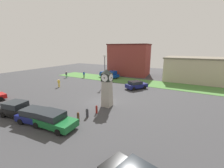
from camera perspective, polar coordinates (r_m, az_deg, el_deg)
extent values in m
plane|color=#38383A|center=(21.33, -3.31, -6.96)|extent=(79.82, 79.82, 0.00)
cube|color=#9E998F|center=(19.93, -1.87, -7.43)|extent=(1.19, 1.19, 0.68)
cube|color=#9E998E|center=(19.69, -1.89, -5.60)|extent=(1.14, 1.14, 0.68)
cube|color=#9B968C|center=(19.48, -1.90, -3.73)|extent=(1.10, 1.10, 0.68)
cube|color=#9C978C|center=(19.29, -1.92, -1.81)|extent=(1.05, 1.05, 0.68)
cube|color=#9F9A90|center=(19.12, -1.94, 0.14)|extent=(1.01, 1.01, 0.68)
cube|color=black|center=(18.94, -1.96, 2.61)|extent=(1.13, 1.13, 1.00)
cylinder|color=white|center=(19.43, -1.05, 2.90)|extent=(0.92, 0.04, 0.92)
cube|color=black|center=(19.45, -1.01, 2.91)|extent=(0.06, 0.13, 0.20)
cube|color=black|center=(19.45, -1.01, 2.91)|extent=(0.04, 0.35, 0.12)
cylinder|color=white|center=(18.46, -2.91, 2.30)|extent=(0.92, 0.04, 0.92)
cube|color=black|center=(18.43, -2.95, 2.29)|extent=(0.06, 0.06, 0.21)
cube|color=black|center=(18.43, -2.95, 2.29)|extent=(0.04, 0.34, 0.17)
cylinder|color=white|center=(18.64, -0.43, 2.44)|extent=(0.04, 0.92, 0.92)
cube|color=black|center=(18.63, -0.35, 2.43)|extent=(0.15, 0.06, 0.19)
cube|color=black|center=(18.63, -0.35, 2.43)|extent=(0.35, 0.04, 0.04)
cylinder|color=white|center=(19.25, -3.44, 2.77)|extent=(0.04, 0.92, 0.92)
cube|color=black|center=(19.26, -3.51, 2.78)|extent=(0.21, 0.06, 0.07)
cube|color=black|center=(19.26, -3.51, 2.78)|extent=(0.04, 0.04, 0.35)
pyramid|color=black|center=(18.81, -1.97, 4.86)|extent=(1.18, 1.18, 0.51)
cylinder|color=brown|center=(16.29, -12.75, -12.39)|extent=(0.25, 0.25, 0.91)
sphere|color=brown|center=(16.08, -12.84, -10.81)|extent=(0.23, 0.23, 0.23)
cylinder|color=#333338|center=(17.09, -9.42, -11.04)|extent=(0.29, 0.29, 0.85)
sphere|color=#333338|center=(16.90, -9.48, -9.60)|extent=(0.26, 0.26, 0.26)
cylinder|color=maroon|center=(17.88, -5.89, -9.79)|extent=(0.23, 0.23, 0.83)
sphere|color=maroon|center=(17.70, -5.92, -8.45)|extent=(0.21, 0.21, 0.21)
cube|color=black|center=(20.10, -32.15, -8.55)|extent=(4.21, 2.63, 0.73)
cube|color=#1E2328|center=(20.10, -32.93, -6.58)|extent=(2.45, 2.16, 0.63)
cylinder|color=black|center=(19.87, -27.73, -9.21)|extent=(0.67, 0.33, 0.64)
cylinder|color=black|center=(18.79, -31.86, -11.03)|extent=(0.67, 0.33, 0.64)
cylinder|color=black|center=(21.65, -32.19, -7.94)|extent=(0.67, 0.33, 0.64)
cylinder|color=black|center=(20.66, -36.19, -9.49)|extent=(0.67, 0.33, 0.64)
cube|color=navy|center=(17.44, -26.72, -11.31)|extent=(4.25, 2.52, 0.62)
cube|color=#1E2328|center=(17.42, -27.63, -9.25)|extent=(2.46, 2.06, 0.61)
cylinder|color=black|center=(17.30, -21.60, -11.93)|extent=(0.67, 0.33, 0.64)
cylinder|color=black|center=(16.19, -25.76, -14.20)|extent=(0.67, 0.33, 0.64)
cylinder|color=black|center=(18.93, -27.35, -10.28)|extent=(0.67, 0.33, 0.64)
cylinder|color=black|center=(17.92, -31.48, -12.15)|extent=(0.67, 0.33, 0.64)
cube|color=#19602D|center=(15.85, -21.15, -13.22)|extent=(4.59, 2.25, 0.64)
cube|color=#1E2328|center=(15.82, -22.20, -10.84)|extent=(2.57, 1.96, 0.62)
cylinder|color=black|center=(15.67, -14.96, -14.16)|extent=(0.65, 0.26, 0.64)
cylinder|color=black|center=(14.52, -19.86, -16.94)|extent=(0.65, 0.26, 0.64)
cylinder|color=black|center=(17.46, -22.04, -11.74)|extent=(0.65, 0.26, 0.64)
cylinder|color=black|center=(16.44, -26.88, -13.89)|extent=(0.65, 0.26, 0.64)
cylinder|color=black|center=(10.72, 5.59, -28.62)|extent=(0.67, 0.36, 0.64)
cylinder|color=black|center=(26.88, -36.64, -4.63)|extent=(0.30, 0.66, 0.64)
cube|color=navy|center=(28.35, 9.30, -0.59)|extent=(3.70, 4.34, 0.67)
cube|color=#1E2328|center=(28.04, 8.86, 0.54)|extent=(2.61, 2.76, 0.54)
cylinder|color=black|center=(29.83, 10.18, -0.48)|extent=(0.53, 0.66, 0.64)
cylinder|color=black|center=(28.51, 12.32, -1.24)|extent=(0.53, 0.66, 0.64)
cylinder|color=black|center=(28.42, 6.23, -1.04)|extent=(0.53, 0.66, 0.64)
cylinder|color=black|center=(27.04, 8.29, -1.88)|extent=(0.53, 0.66, 0.64)
cube|color=navy|center=(38.26, -1.07, 3.45)|extent=(5.47, 3.17, 0.70)
cube|color=navy|center=(37.53, -0.07, 4.41)|extent=(2.19, 2.34, 0.80)
cube|color=navy|center=(38.88, -2.18, 4.40)|extent=(3.21, 2.67, 0.36)
cylinder|color=black|center=(38.04, 1.66, 2.93)|extent=(0.84, 0.45, 0.80)
cylinder|color=black|center=(36.57, -0.38, 2.49)|extent=(0.84, 0.45, 0.80)
cylinder|color=black|center=(40.08, -1.69, 3.48)|extent=(0.84, 0.45, 0.80)
cylinder|color=black|center=(38.69, -3.75, 3.09)|extent=(0.84, 0.45, 0.80)
cylinder|color=gold|center=(30.87, -19.35, -0.42)|extent=(0.14, 0.14, 0.79)
cylinder|color=gold|center=(30.95, -19.69, -0.42)|extent=(0.14, 0.14, 0.79)
cube|color=gold|center=(30.76, -19.62, 0.82)|extent=(0.46, 0.38, 0.59)
sphere|color=beige|center=(30.68, -19.68, 1.56)|extent=(0.21, 0.21, 0.21)
cylinder|color=#338C4C|center=(39.93, -17.10, 2.85)|extent=(0.14, 0.14, 0.82)
cylinder|color=#338C4C|center=(39.88, -16.82, 2.86)|extent=(0.14, 0.14, 0.82)
cube|color=#3F3F47|center=(39.78, -17.04, 3.87)|extent=(0.47, 0.41, 0.62)
sphere|color=beige|center=(39.71, -17.08, 4.47)|extent=(0.22, 0.22, 0.22)
cylinder|color=#3F3F47|center=(39.03, -10.48, 2.98)|extent=(0.14, 0.14, 0.80)
cylinder|color=#3F3F47|center=(39.14, -10.73, 3.00)|extent=(0.14, 0.14, 0.80)
cube|color=#264CA5|center=(38.96, -10.65, 4.01)|extent=(0.43, 0.29, 0.60)
sphere|color=#8C664C|center=(38.90, -10.68, 4.61)|extent=(0.22, 0.22, 0.22)
cylinder|color=#333338|center=(30.42, -2.75, 4.95)|extent=(0.14, 0.14, 5.78)
cube|color=silver|center=(30.11, -2.81, 10.62)|extent=(0.50, 0.24, 0.24)
cube|color=maroon|center=(42.68, 6.61, 9.02)|extent=(11.08, 8.05, 8.17)
cube|color=#4F1E1B|center=(42.55, 6.78, 14.71)|extent=(11.41, 8.29, 0.30)
cube|color=#B7A88E|center=(38.96, 29.43, 4.64)|extent=(13.43, 8.69, 5.12)
cube|color=#6E6455|center=(38.70, 29.90, 8.60)|extent=(13.83, 8.95, 0.30)
cube|color=#477A38|center=(33.54, 12.77, 0.45)|extent=(47.89, 6.23, 0.04)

